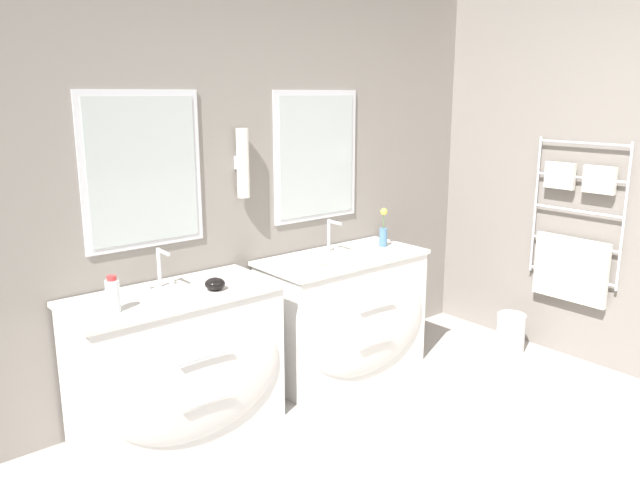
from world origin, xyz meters
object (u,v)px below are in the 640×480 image
object	(u,v)px
waste_bin	(511,332)
amenity_bowl	(215,284)
vanity_right	(346,313)
toiletry_bottle	(113,295)
vanity_left	(179,363)
flower_vase	(383,231)

from	to	relation	value
waste_bin	amenity_bowl	bearing A→B (deg)	168.01
vanity_right	waste_bin	world-z (taller)	vanity_right
toiletry_bottle	vanity_left	bearing A→B (deg)	8.63
vanity_left	waste_bin	distance (m)	2.44
waste_bin	flower_vase	bearing A→B (deg)	143.39
waste_bin	toiletry_bottle	bearing A→B (deg)	170.15
amenity_bowl	waste_bin	bearing A→B (deg)	-11.99
waste_bin	vanity_left	bearing A→B (deg)	167.46
vanity_left	toiletry_bottle	world-z (taller)	toiletry_bottle
amenity_bowl	waste_bin	size ratio (longest dim) A/B	0.39
vanity_left	amenity_bowl	world-z (taller)	amenity_bowl
amenity_bowl	flower_vase	xyz separation A→B (m)	(1.40, 0.11, 0.07)
flower_vase	waste_bin	xyz separation A→B (m)	(0.76, -0.57, -0.76)
vanity_right	toiletry_bottle	xyz separation A→B (m)	(-1.58, -0.05, 0.48)
vanity_right	waste_bin	bearing A→B (deg)	-24.70
vanity_left	toiletry_bottle	xyz separation A→B (m)	(-0.35, -0.05, 0.48)
toiletry_bottle	flower_vase	world-z (taller)	flower_vase
vanity_right	toiletry_bottle	world-z (taller)	toiletry_bottle
vanity_right	flower_vase	size ratio (longest dim) A/B	4.17
vanity_right	toiletry_bottle	bearing A→B (deg)	-178.04
vanity_right	waste_bin	distance (m)	1.29
toiletry_bottle	waste_bin	size ratio (longest dim) A/B	0.64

